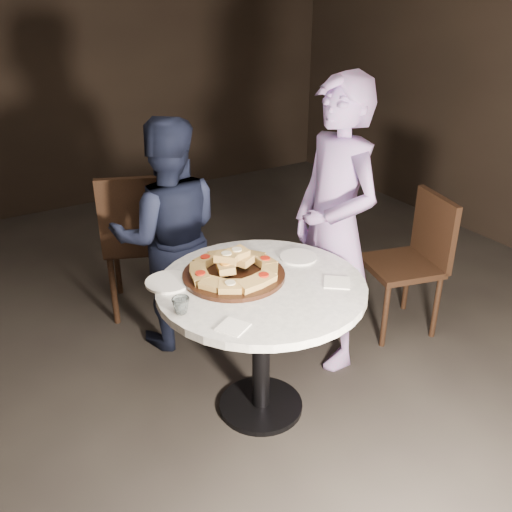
% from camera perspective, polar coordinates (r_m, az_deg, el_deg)
% --- Properties ---
extents(floor, '(7.00, 7.00, 0.00)m').
position_cam_1_polar(floor, '(3.25, -1.38, -14.47)').
color(floor, black).
rests_on(floor, ground).
extents(table, '(1.26, 1.26, 0.77)m').
position_cam_1_polar(table, '(2.85, 0.53, -5.32)').
color(table, black).
rests_on(table, ground).
extents(serving_board, '(0.66, 0.66, 0.02)m').
position_cam_1_polar(serving_board, '(2.84, -2.24, -1.91)').
color(serving_board, black).
rests_on(serving_board, table).
extents(focaccia_pile, '(0.45, 0.45, 0.12)m').
position_cam_1_polar(focaccia_pile, '(2.82, -2.32, -1.05)').
color(focaccia_pile, '#A98141').
rests_on(focaccia_pile, serving_board).
extents(plate_left, '(0.28, 0.28, 0.01)m').
position_cam_1_polar(plate_left, '(2.81, -8.74, -2.58)').
color(plate_left, white).
rests_on(plate_left, table).
extents(plate_right, '(0.26, 0.26, 0.01)m').
position_cam_1_polar(plate_right, '(3.03, 4.26, -0.10)').
color(plate_right, white).
rests_on(plate_right, table).
extents(water_glass, '(0.10, 0.10, 0.07)m').
position_cam_1_polar(water_glass, '(2.55, -7.52, -4.93)').
color(water_glass, silver).
rests_on(water_glass, table).
extents(napkin_near, '(0.16, 0.16, 0.01)m').
position_cam_1_polar(napkin_near, '(2.45, -2.33, -7.10)').
color(napkin_near, white).
rests_on(napkin_near, table).
extents(napkin_far, '(0.17, 0.17, 0.01)m').
position_cam_1_polar(napkin_far, '(2.81, 8.08, -2.63)').
color(napkin_far, white).
rests_on(napkin_far, table).
extents(chair_far, '(0.64, 0.65, 1.03)m').
position_cam_1_polar(chair_far, '(3.81, -11.45, 2.10)').
color(chair_far, black).
rests_on(chair_far, ground).
extents(chair_right, '(0.54, 0.52, 0.91)m').
position_cam_1_polar(chair_right, '(3.78, 15.60, 0.18)').
color(chair_right, black).
rests_on(chair_right, ground).
extents(diner_navy, '(0.84, 0.75, 1.44)m').
position_cam_1_polar(diner_navy, '(3.45, -8.71, 1.96)').
color(diner_navy, black).
rests_on(diner_navy, ground).
extents(diner_teal, '(0.42, 0.63, 1.70)m').
position_cam_1_polar(diner_teal, '(3.24, 7.88, 2.83)').
color(diner_teal, '#866FAC').
rests_on(diner_teal, ground).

